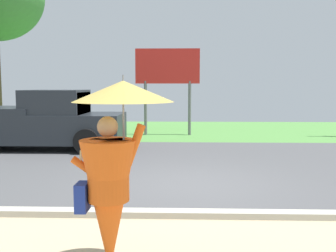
{
  "coord_description": "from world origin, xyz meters",
  "views": [
    {
      "loc": [
        -0.18,
        -7.87,
        2.02
      ],
      "look_at": [
        -0.47,
        1.0,
        1.1
      ],
      "focal_mm": 41.9,
      "sensor_mm": 36.0,
      "label": 1
    }
  ],
  "objects": [
    {
      "name": "roadside_billboard",
      "position": [
        -0.73,
        8.08,
        2.55
      ],
      "size": [
        2.6,
        0.12,
        3.5
      ],
      "color": "slate",
      "rests_on": "ground_plane"
    },
    {
      "name": "ground_plane",
      "position": [
        0.0,
        2.95,
        -0.05
      ],
      "size": [
        40.0,
        22.0,
        0.2
      ],
      "color": "#4C4C4F"
    },
    {
      "name": "pickup_truck",
      "position": [
        -4.61,
        4.43,
        0.87
      ],
      "size": [
        5.2,
        2.28,
        1.88
      ],
      "rotation": [
        0.0,
        0.0,
        0.06
      ],
      "color": "#23282D",
      "rests_on": "ground_plane"
    },
    {
      "name": "monk_pedestrian",
      "position": [
        -0.9,
        -3.83,
        1.13
      ],
      "size": [
        1.1,
        1.06,
        2.13
      ],
      "rotation": [
        0.0,
        0.0,
        0.04
      ],
      "color": "#E55B19",
      "rests_on": "ground_plane"
    }
  ]
}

